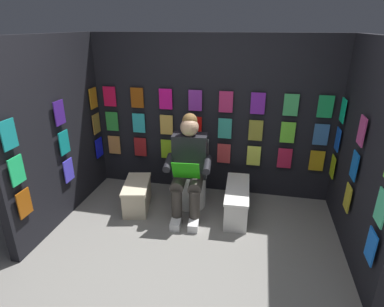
# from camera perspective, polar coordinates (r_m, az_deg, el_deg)

# --- Properties ---
(ground_plane) EXTENTS (30.00, 30.00, 0.00)m
(ground_plane) POSITION_cam_1_polar(r_m,az_deg,el_deg) (2.98, -3.07, -23.06)
(ground_plane) COLOR gray
(display_wall_back) EXTENTS (3.17, 0.14, 2.03)m
(display_wall_back) POSITION_cam_1_polar(r_m,az_deg,el_deg) (4.09, 3.45, 6.58)
(display_wall_back) COLOR black
(display_wall_back) RESTS_ON ground
(display_wall_left) EXTENTS (0.14, 1.84, 2.03)m
(display_wall_left) POSITION_cam_1_polar(r_m,az_deg,el_deg) (3.29, 28.93, -0.20)
(display_wall_left) COLOR black
(display_wall_left) RESTS_ON ground
(display_wall_right) EXTENTS (0.14, 1.84, 2.03)m
(display_wall_right) POSITION_cam_1_polar(r_m,az_deg,el_deg) (3.80, -23.32, 3.56)
(display_wall_right) COLOR black
(display_wall_right) RESTS_ON ground
(toilet) EXTENTS (0.42, 0.57, 0.77)m
(toilet) POSITION_cam_1_polar(r_m,az_deg,el_deg) (3.97, -0.13, -4.50)
(toilet) COLOR white
(toilet) RESTS_ON ground
(person_reading) EXTENTS (0.55, 0.71, 1.19)m
(person_reading) POSITION_cam_1_polar(r_m,az_deg,el_deg) (3.65, -0.62, -2.25)
(person_reading) COLOR black
(person_reading) RESTS_ON ground
(comic_longbox_near) EXTENTS (0.30, 0.81, 0.35)m
(comic_longbox_near) POSITION_cam_1_polar(r_m,az_deg,el_deg) (3.82, 8.06, -8.44)
(comic_longbox_near) COLOR white
(comic_longbox_near) RESTS_ON ground
(comic_longbox_far) EXTENTS (0.41, 0.64, 0.33)m
(comic_longbox_far) POSITION_cam_1_polar(r_m,az_deg,el_deg) (3.98, -9.84, -7.38)
(comic_longbox_far) COLOR beige
(comic_longbox_far) RESTS_ON ground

